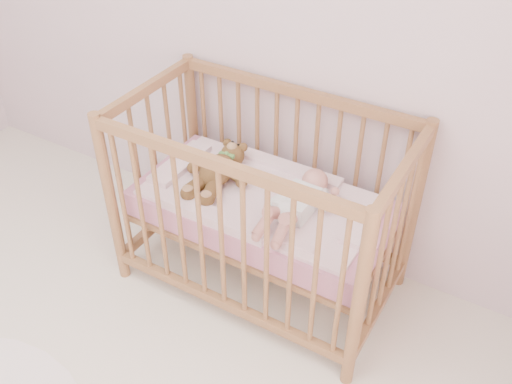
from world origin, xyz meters
The scene contains 5 objects.
crib centered at (0.44, 1.60, 0.50)m, with size 1.36×0.76×1.00m, color #9D6942, non-canonical shape.
mattress centered at (0.44, 1.60, 0.49)m, with size 1.22×0.62×0.13m, color #C57B95.
blanket centered at (0.44, 1.60, 0.56)m, with size 1.10×0.58×0.06m, color #EDA3B3, non-canonical shape.
baby centered at (0.65, 1.58, 0.64)m, with size 0.27×0.57×0.14m, color white, non-canonical shape.
teddy_bear centered at (0.20, 1.58, 0.65)m, with size 0.34×0.49×0.14m, color brown, non-canonical shape.
Camera 1 is at (1.51, -0.27, 2.25)m, focal length 40.00 mm.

